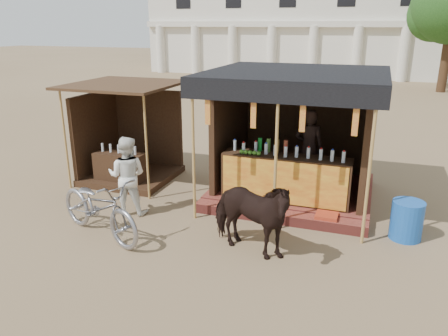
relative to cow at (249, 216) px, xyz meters
name	(u,v)px	position (x,y,z in m)	size (l,w,h in m)	color
ground	(192,260)	(-0.81, -0.55, -0.69)	(120.00, 120.00, 0.00)	#846B4C
main_stall	(295,152)	(0.20, 2.81, 0.34)	(3.60, 3.61, 2.78)	brown
secondary_stall	(125,145)	(-3.98, 2.69, 0.16)	(2.40, 2.40, 2.38)	#362413
cow	(249,216)	(0.00, 0.00, 0.00)	(0.74, 1.64, 1.38)	black
motorbike	(99,207)	(-2.72, -0.28, -0.12)	(0.76, 2.18, 1.15)	gray
bystander	(127,176)	(-2.77, 0.79, 0.11)	(0.78, 0.61, 1.61)	white
blue_barrel	(407,220)	(2.51, 1.45, -0.34)	(0.56, 0.56, 0.71)	#1752B1
red_crate	(326,220)	(1.11, 1.45, -0.56)	(0.41, 0.37, 0.27)	#A5321B
cooler	(329,204)	(1.08, 2.05, -0.46)	(0.68, 0.51, 0.46)	#19703D
background_building	(322,20)	(-2.81, 29.40, 3.29)	(26.00, 7.45, 8.18)	silver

